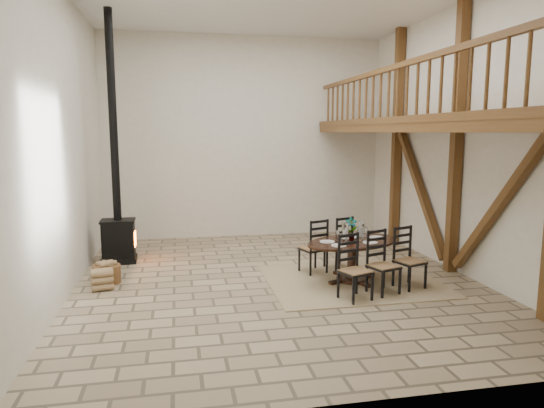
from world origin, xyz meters
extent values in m
plane|color=tan|center=(0.00, 0.00, 0.00)|extent=(8.00, 8.00, 0.00)
cube|color=silver|center=(0.00, 4.00, 2.50)|extent=(7.00, 0.02, 5.00)
cube|color=silver|center=(0.00, -4.00, 2.50)|extent=(7.00, 0.02, 5.00)
cube|color=silver|center=(-3.50, 0.00, 2.50)|extent=(0.02, 8.00, 5.00)
cube|color=silver|center=(3.50, 0.00, 2.50)|extent=(0.02, 8.00, 5.00)
cube|color=brown|center=(3.38, 0.00, 2.50)|extent=(0.18, 0.18, 5.00)
cube|color=brown|center=(3.38, 2.50, 2.50)|extent=(0.18, 0.18, 5.00)
cube|color=brown|center=(3.38, -1.25, 1.40)|extent=(0.14, 2.16, 2.54)
cube|color=brown|center=(3.38, 1.25, 1.40)|extent=(0.14, 2.16, 2.54)
cube|color=brown|center=(3.38, 0.00, 2.80)|extent=(0.20, 7.80, 0.20)
cube|color=brown|center=(2.70, 0.00, 2.85)|extent=(1.60, 7.80, 0.12)
cube|color=brown|center=(2.00, 0.00, 2.75)|extent=(0.18, 7.80, 0.22)
cube|color=brown|center=(2.00, 0.00, 3.75)|extent=(0.09, 7.60, 0.09)
cube|color=brown|center=(2.00, 0.00, 3.33)|extent=(0.06, 7.60, 0.86)
cube|color=tan|center=(1.30, -0.26, 0.01)|extent=(3.00, 2.50, 0.02)
ellipsoid|color=black|center=(1.30, -0.26, 0.72)|extent=(2.06, 1.62, 0.04)
cylinder|color=black|center=(1.30, -0.26, 0.35)|extent=(0.18, 0.18, 0.66)
cylinder|color=black|center=(1.30, -0.26, 0.05)|extent=(0.55, 0.55, 0.06)
cube|color=#B07D51|center=(1.00, -1.21, 0.47)|extent=(0.55, 0.53, 0.04)
cube|color=black|center=(1.00, -1.21, 0.23)|extent=(0.53, 0.53, 0.45)
cube|color=black|center=(0.94, -1.03, 0.75)|extent=(0.37, 0.16, 0.59)
cube|color=#B07D51|center=(1.56, -1.01, 0.47)|extent=(0.55, 0.53, 0.04)
cube|color=black|center=(1.56, -1.01, 0.23)|extent=(0.53, 0.53, 0.45)
cube|color=black|center=(1.50, -0.83, 0.75)|extent=(0.37, 0.16, 0.59)
cube|color=#B07D51|center=(2.12, -0.82, 0.47)|extent=(0.55, 0.53, 0.04)
cube|color=black|center=(2.12, -0.82, 0.23)|extent=(0.53, 0.53, 0.45)
cube|color=black|center=(2.06, -0.64, 0.75)|extent=(0.37, 0.16, 0.59)
cube|color=#B07D51|center=(0.76, 0.39, 0.47)|extent=(0.55, 0.53, 0.04)
cube|color=black|center=(0.76, 0.39, 0.23)|extent=(0.53, 0.53, 0.45)
cube|color=black|center=(0.82, 0.21, 0.75)|extent=(0.37, 0.16, 0.59)
cube|color=#B07D51|center=(1.32, 0.58, 0.47)|extent=(0.55, 0.53, 0.04)
cube|color=black|center=(1.32, 0.58, 0.23)|extent=(0.53, 0.53, 0.45)
cube|color=black|center=(1.38, 0.40, 0.75)|extent=(0.37, 0.16, 0.59)
cube|color=white|center=(1.30, -0.26, 0.75)|extent=(1.53, 1.11, 0.01)
cube|color=white|center=(1.30, -0.26, 0.83)|extent=(0.94, 0.57, 0.18)
cylinder|color=white|center=(1.13, -0.32, 0.91)|extent=(0.12, 0.12, 0.34)
cylinder|color=white|center=(1.47, -0.21, 0.91)|extent=(0.12, 0.12, 0.34)
cylinder|color=white|center=(1.13, -0.32, 0.82)|extent=(0.06, 0.06, 0.16)
cylinder|color=white|center=(1.47, -0.21, 0.82)|extent=(0.06, 0.06, 0.16)
imported|color=#4C723F|center=(1.28, -0.22, 0.95)|extent=(0.26, 0.21, 0.42)
cube|color=black|center=(-2.93, 1.90, 0.05)|extent=(0.69, 0.54, 0.11)
cube|color=black|center=(-2.93, 1.90, 0.47)|extent=(0.64, 0.49, 0.74)
cube|color=#FF590C|center=(-2.60, 1.90, 0.47)|extent=(0.03, 0.29, 0.29)
cube|color=black|center=(-2.93, 1.90, 0.86)|extent=(0.68, 0.53, 0.04)
cylinder|color=black|center=(-2.93, 1.90, 2.94)|extent=(0.16, 0.16, 4.12)
cylinder|color=brown|center=(-2.99, 0.50, 0.16)|extent=(0.48, 0.48, 0.32)
cube|color=#9D7658|center=(-2.99, 0.50, 0.35)|extent=(0.26, 0.26, 0.09)
cube|color=#9D7658|center=(-3.01, 0.10, 0.18)|extent=(0.39, 0.31, 0.36)
camera|label=1|loc=(-1.71, -8.20, 2.65)|focal=32.00mm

